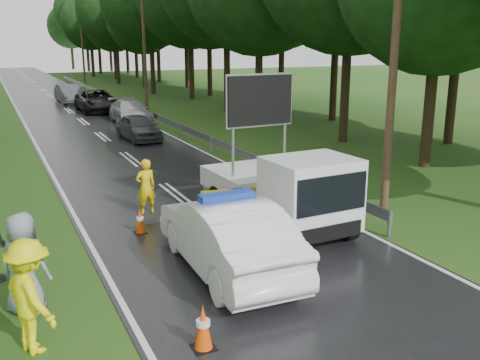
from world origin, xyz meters
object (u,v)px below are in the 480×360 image
officer (146,187)px  queue_car_second (130,111)px  work_truck (283,190)px  queue_car_fourth (69,94)px  barrier (258,199)px  police_sedan (227,235)px  civilian (241,222)px  queue_car_first (138,127)px  queue_car_third (98,101)px

officer → queue_car_second: bearing=-108.1°
work_truck → queue_car_fourth: work_truck is taller
barrier → queue_car_fourth: size_ratio=0.65×
police_sedan → civilian: police_sedan is taller
civilian → queue_car_second: size_ratio=0.35×
queue_car_second → civilian: bearing=-97.0°
officer → queue_car_first: officer is taller
police_sedan → queue_car_fourth: police_sedan is taller
work_truck → queue_car_third: bearing=86.6°
queue_car_fourth → work_truck: bearing=-92.8°
officer → civilian: civilian is taller
work_truck → queue_car_third: size_ratio=0.93×
police_sedan → queue_car_fourth: size_ratio=1.09×
barrier → queue_car_fourth: 33.27m
police_sedan → queue_car_fourth: 35.15m
queue_car_second → queue_car_fourth: bearing=98.6°
work_truck → barrier: bearing=171.2°
queue_car_second → queue_car_fourth: queue_car_fourth is taller
queue_car_second → queue_car_third: bearing=97.8°
queue_car_first → queue_car_fourth: (-0.71, 18.64, 0.10)m
civilian → queue_car_first: bearing=40.6°
queue_car_first → queue_car_fourth: queue_car_fourth is taller
police_sedan → work_truck: size_ratio=0.96×
police_sedan → civilian: 0.84m
work_truck → officer: 4.10m
officer → queue_car_first: size_ratio=0.43×
police_sedan → queue_car_first: bearing=-96.6°
officer → queue_car_third: 24.16m
work_truck → queue_car_first: size_ratio=1.35×
queue_car_first → queue_car_second: 6.10m
queue_car_first → queue_car_second: bearing=75.6°
barrier → officer: size_ratio=1.80×
barrier → queue_car_first: queue_car_first is taller
police_sedan → civilian: (0.61, 0.59, 0.03)m
civilian → queue_car_third: (2.09, 27.99, -0.07)m
civilian → queue_car_first: civilian is taller
police_sedan → queue_car_first: (2.40, 16.47, -0.16)m
police_sedan → queue_car_fourth: (1.69, 35.11, -0.06)m
police_sedan → queue_car_third: size_ratio=0.89×
barrier → civilian: (-1.08, -1.25, -0.10)m
work_truck → queue_car_second: 20.74m
police_sedan → work_truck: bearing=-142.2°
police_sedan → barrier: bearing=-130.9°
queue_car_first → officer: bearing=-107.9°
queue_car_second → queue_car_third: (-0.79, 6.11, 0.07)m
police_sedan → queue_car_second: 22.74m
work_truck → officer: (-2.91, 2.87, -0.27)m
queue_car_first → queue_car_second: queue_car_second is taller
officer → barrier: bearing=122.7°
queue_car_first → queue_car_fourth: 18.65m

